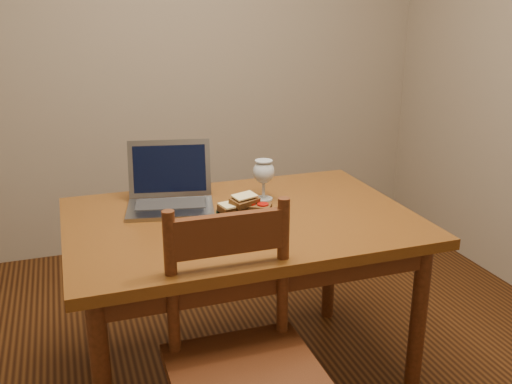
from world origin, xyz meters
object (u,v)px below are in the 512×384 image
object	(u,v)px
table	(241,238)
chair	(243,354)
plate	(245,213)
milk_glass	(264,180)
laptop	(170,189)

from	to	relation	value
table	chair	xyz separation A→B (m)	(-0.16, -0.53, -0.14)
chair	plate	bearing A→B (deg)	71.90
table	chair	distance (m)	0.57
table	plate	distance (m)	0.10
plate	milk_glass	size ratio (longest dim) A/B	1.31
table	milk_glass	distance (m)	0.28
chair	milk_glass	bearing A→B (deg)	66.30
chair	milk_glass	distance (m)	0.82
laptop	table	bearing A→B (deg)	-33.94
laptop	chair	bearing A→B (deg)	-73.86
table	chair	bearing A→B (deg)	-107.16
plate	laptop	bearing A→B (deg)	137.89
table	laptop	world-z (taller)	laptop
milk_glass	laptop	distance (m)	0.38
chair	laptop	size ratio (longest dim) A/B	1.23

